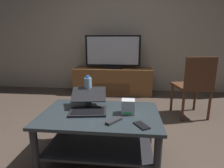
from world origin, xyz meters
TOP-DOWN VIEW (x-y plane):
  - ground_plane at (0.00, 0.00)m, footprint 7.68×7.68m
  - back_wall at (0.00, 2.44)m, footprint 6.40×0.12m
  - coffee_table at (-0.10, -0.08)m, footprint 1.06×0.69m
  - media_cabinet at (-0.19, 2.12)m, footprint 1.58×0.49m
  - television at (-0.19, 2.10)m, footprint 1.10×0.20m
  - dining_chair at (1.06, 0.98)m, footprint 0.52×0.52m
  - laptop at (-0.22, -0.02)m, footprint 0.38×0.43m
  - router_box at (0.15, -0.06)m, footprint 0.12×0.10m
  - water_bottle_near at (-0.26, 0.18)m, footprint 0.08×0.08m
  - cell_phone at (0.26, -0.30)m, footprint 0.13×0.16m
  - tv_remote at (0.05, -0.25)m, footprint 0.13×0.15m

SIDE VIEW (x-z plane):
  - ground_plane at x=0.00m, z-range 0.00..0.00m
  - media_cabinet at x=-0.19m, z-range 0.00..0.52m
  - coffee_table at x=-0.10m, z-range 0.09..0.54m
  - cell_phone at x=0.26m, z-range 0.46..0.47m
  - tv_remote at x=0.05m, z-range 0.46..0.48m
  - dining_chair at x=1.06m, z-range 0.06..0.94m
  - laptop at x=-0.22m, z-range 0.43..0.60m
  - router_box at x=0.15m, z-range 0.46..0.58m
  - water_bottle_near at x=-0.26m, z-range 0.45..0.74m
  - television at x=-0.19m, z-range 0.51..1.17m
  - back_wall at x=0.00m, z-range 0.00..2.80m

